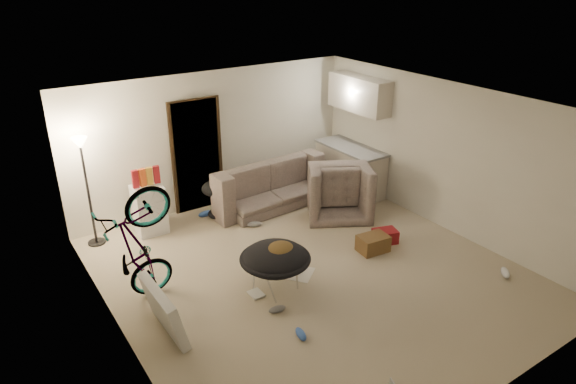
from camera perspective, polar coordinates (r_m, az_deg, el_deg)
floor at (r=7.73m, az=2.53°, el=-8.89°), size 5.50×6.00×0.02m
ceiling at (r=6.70m, az=2.92°, el=9.52°), size 5.50×6.00×0.02m
wall_back at (r=9.54m, az=-8.15°, el=5.85°), size 5.50×0.02×2.50m
wall_front at (r=5.34m, az=22.68°, el=-11.42°), size 5.50×0.02×2.50m
wall_left at (r=6.07m, az=-18.89°, el=-6.35°), size 0.02×6.00×2.50m
wall_right at (r=8.94m, az=17.12°, el=3.75°), size 0.02×6.00×2.50m
doorway at (r=9.42m, az=-10.14°, el=4.00°), size 0.85×0.10×2.04m
door_trim at (r=9.40m, az=-10.06°, el=3.95°), size 0.97×0.04×2.10m
floor_lamp at (r=8.48m, az=-21.71°, el=2.41°), size 0.28×0.28×1.81m
kitchen_counter at (r=10.28m, az=6.90°, el=2.47°), size 0.60×1.50×0.88m
counter_top at (r=10.12m, az=7.03°, el=4.89°), size 0.64×1.54×0.04m
kitchen_uppers at (r=9.92m, az=7.92°, el=10.76°), size 0.38×1.40×0.65m
sofa at (r=9.70m, az=-2.80°, el=0.57°), size 2.31×1.01×0.66m
armchair at (r=9.44m, az=5.34°, el=0.03°), size 1.46×1.41×0.73m
bicycle at (r=7.12m, az=-16.01°, el=-8.62°), size 1.75×0.77×1.00m
mini_fridge at (r=8.93m, az=-15.15°, el=-1.87°), size 0.51×0.51×0.82m
snack_box_0 at (r=8.66m, az=-16.61°, el=1.38°), size 0.10×0.08×0.30m
snack_box_1 at (r=8.69m, az=-15.87°, el=1.55°), size 0.11×0.09×0.30m
snack_box_2 at (r=8.72m, az=-15.13°, el=1.73°), size 0.11×0.08×0.30m
snack_box_3 at (r=8.76m, az=-14.40°, el=1.90°), size 0.11×0.09×0.30m
saucer_chair at (r=7.11m, az=-1.42°, el=-8.02°), size 0.98×0.98×0.70m
hoodie at (r=7.01m, az=-0.96°, el=-6.60°), size 0.61×0.57×0.22m
sofa_drape at (r=9.20m, az=-7.88°, el=0.44°), size 0.61×0.52×0.28m
tv_box at (r=6.58m, az=-13.66°, el=-12.67°), size 0.26×0.99×0.66m
drink_case_a at (r=8.28m, az=9.43°, el=-5.66°), size 0.50×0.38×0.27m
drink_case_b at (r=8.57m, az=10.73°, el=-4.84°), size 0.44×0.38×0.22m
juicer at (r=7.86m, az=-1.84°, el=-7.41°), size 0.15×0.15×0.22m
newspaper at (r=7.70m, az=0.63°, el=-8.90°), size 0.67×0.70×0.01m
book_blue at (r=7.77m, az=0.88°, el=-8.43°), size 0.29×0.33×0.03m
book_white at (r=7.24m, az=-3.55°, el=-11.22°), size 0.18×0.23×0.02m
shoe_0 at (r=9.41m, az=-9.18°, el=-2.38°), size 0.29×0.13×0.10m
shoe_1 at (r=8.94m, az=-3.72°, el=-3.59°), size 0.29×0.20×0.10m
shoe_2 at (r=6.50m, az=1.44°, el=-15.50°), size 0.16×0.27×0.09m
shoe_3 at (r=6.89m, az=-1.22°, el=-12.89°), size 0.25×0.14×0.09m
shoe_4 at (r=8.24m, az=22.99°, el=-8.25°), size 0.27×0.28×0.10m
clothes_lump_b at (r=9.35m, az=-7.52°, el=-2.30°), size 0.62×0.59×0.15m
clothes_lump_c at (r=7.91m, az=-2.49°, el=-7.42°), size 0.52×0.52×0.12m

